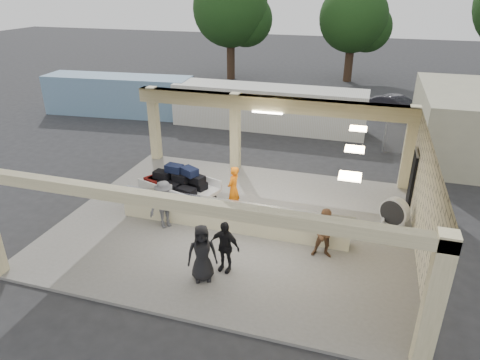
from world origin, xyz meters
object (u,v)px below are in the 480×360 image
(passenger_c, at_px, (165,204))
(passenger_b, at_px, (225,246))
(baggage_counter, at_px, (231,217))
(container_blue, at_px, (119,95))
(baggage_handler, at_px, (233,189))
(passenger_d, at_px, (202,253))
(passenger_a, at_px, (326,234))
(car_white_a, at_px, (474,126))
(container_white, at_px, (268,108))
(car_dark, at_px, (398,107))
(drum_fan, at_px, (395,212))
(luggage_cart, at_px, (178,184))

(passenger_c, bearing_deg, passenger_b, -81.85)
(baggage_counter, height_order, container_blue, container_blue)
(passenger_c, bearing_deg, baggage_handler, -5.73)
(passenger_d, bearing_deg, baggage_counter, 66.71)
(passenger_a, relative_size, passenger_b, 1.01)
(baggage_handler, bearing_deg, baggage_counter, 25.13)
(car_white_a, bearing_deg, container_white, 118.89)
(passenger_d, distance_m, car_white_a, 18.89)
(baggage_handler, distance_m, passenger_d, 4.16)
(passenger_b, height_order, passenger_c, passenger_c)
(passenger_d, distance_m, car_dark, 19.91)
(passenger_b, xyz_separation_m, passenger_d, (-0.46, -0.59, 0.06))
(baggage_handler, xyz_separation_m, container_blue, (-11.14, 10.47, 0.25))
(drum_fan, height_order, baggage_handler, baggage_handler)
(baggage_counter, relative_size, baggage_handler, 4.69)
(car_white_a, distance_m, container_blue, 21.32)
(luggage_cart, relative_size, drum_fan, 2.80)
(car_white_a, bearing_deg, drum_fan, 179.54)
(drum_fan, bearing_deg, car_dark, 119.35)
(baggage_handler, relative_size, passenger_d, 1.01)
(baggage_handler, relative_size, car_dark, 0.44)
(car_dark, bearing_deg, car_white_a, -93.40)
(luggage_cart, xyz_separation_m, container_white, (0.94, 10.51, 0.26))
(baggage_handler, xyz_separation_m, passenger_b, (0.87, -3.55, -0.06))
(luggage_cart, height_order, passenger_a, passenger_a)
(baggage_counter, height_order, drum_fan, drum_fan)
(baggage_handler, relative_size, passenger_b, 1.08)
(luggage_cart, bearing_deg, baggage_counter, -7.16)
(car_white_a, height_order, container_blue, container_blue)
(baggage_counter, xyz_separation_m, drum_fan, (5.34, 1.77, 0.11))
(baggage_handler, distance_m, car_dark, 16.15)
(passenger_c, bearing_deg, car_dark, 14.68)
(drum_fan, xyz_separation_m, car_white_a, (4.44, 11.60, -0.05))
(baggage_counter, height_order, passenger_d, passenger_d)
(container_blue, bearing_deg, luggage_cart, -54.98)
(car_white_a, bearing_deg, luggage_cart, 155.28)
(passenger_d, relative_size, car_white_a, 0.39)
(passenger_d, bearing_deg, baggage_handler, 70.82)
(passenger_a, relative_size, passenger_d, 0.94)
(baggage_handler, relative_size, passenger_a, 1.07)
(passenger_c, distance_m, container_blue, 15.38)
(drum_fan, relative_size, car_dark, 0.28)
(passenger_b, relative_size, passenger_d, 0.94)
(car_white_a, bearing_deg, passenger_b, 169.85)
(container_blue, bearing_deg, drum_fan, -36.06)
(passenger_c, height_order, container_white, container_white)
(baggage_counter, relative_size, luggage_cart, 2.64)
(passenger_a, height_order, passenger_d, passenger_d)
(passenger_b, bearing_deg, container_white, 108.44)
(drum_fan, relative_size, container_blue, 0.12)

